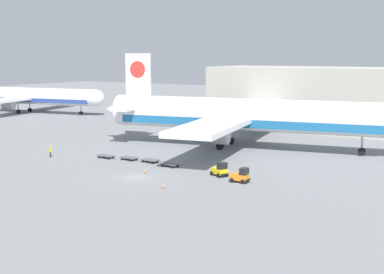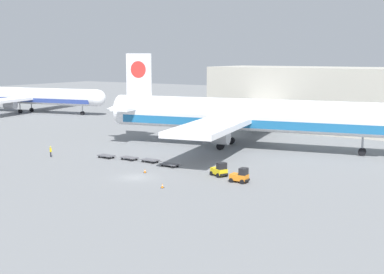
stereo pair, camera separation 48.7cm
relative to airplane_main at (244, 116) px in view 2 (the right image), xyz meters
name	(u,v)px [view 2 (the right image)]	position (x,y,z in m)	size (l,w,h in m)	color
ground_plane	(136,177)	(-1.65, -29.10, -5.84)	(400.00, 400.00, 0.00)	slate
airplane_main	(244,116)	(0.00, 0.00, 0.00)	(57.51, 48.64, 17.00)	white
airplane_distant	(33,97)	(-79.42, 20.52, -1.10)	(46.60, 39.43, 13.78)	white
baggage_tug_foreground	(220,170)	(7.67, -22.21, -4.96)	(2.80, 2.43, 2.00)	yellow
baggage_tug_mid	(240,176)	(11.80, -23.95, -4.96)	(2.48, 1.68, 2.00)	orange
baggage_dolly_lead	(106,156)	(-14.55, -20.71, -5.45)	(3.73, 1.64, 0.48)	#56565B
baggage_dolly_second	(129,158)	(-10.30, -19.98, -5.45)	(3.73, 1.64, 0.48)	#56565B
baggage_dolly_third	(150,160)	(-6.30, -19.73, -5.45)	(3.73, 1.64, 0.48)	#56565B
baggage_dolly_trail	(170,164)	(-1.77, -20.78, -5.45)	(3.73, 1.64, 0.48)	#56565B
ground_crew_near	(51,151)	(-22.89, -24.98, -4.78)	(0.53, 0.34, 1.80)	black
traffic_cone_near	(145,171)	(-2.42, -26.10, -5.56)	(0.40, 0.40, 0.57)	black
traffic_cone_far	(162,186)	(4.86, -31.93, -5.56)	(0.40, 0.40, 0.58)	black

